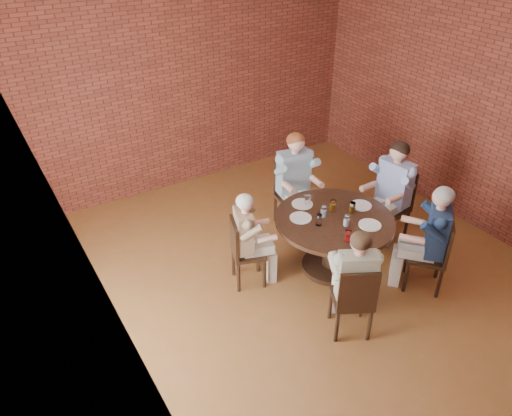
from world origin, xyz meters
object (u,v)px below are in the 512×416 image
chair_c (243,250)px  diner_d (354,283)px  chair_d (354,299)px  diner_b (295,182)px  diner_a (391,192)px  chair_b (292,190)px  chair_a (393,201)px  dining_table (333,233)px  diner_c (248,240)px  smartphone (374,223)px  diner_e (430,239)px  chair_e (435,251)px

chair_c → diner_d: (0.58, -1.26, 0.16)m
chair_d → diner_d: size_ratio=0.71×
diner_b → chair_d: size_ratio=1.52×
diner_a → chair_b: size_ratio=1.44×
chair_a → chair_d: size_ratio=1.06×
dining_table → diner_c: (-1.00, 0.32, 0.08)m
diner_b → diner_d: (-0.65, -1.94, -0.05)m
chair_a → chair_c: 2.24m
chair_a → smartphone: 1.01m
chair_a → chair_c: bearing=-102.9°
chair_d → dining_table: bearing=-90.0°
chair_c → chair_b: bearing=-40.0°
diner_a → diner_d: diner_a is taller
dining_table → chair_b: chair_b is taller
chair_b → smartphone: size_ratio=6.88×
diner_d → smartphone: 1.01m
diner_a → chair_b: 1.32m
chair_a → chair_d: chair_a is taller
dining_table → diner_b: bearing=80.9°
dining_table → smartphone: bearing=-45.0°
smartphone → diner_d: bearing=-131.3°
smartphone → diner_c: bearing=166.3°
dining_table → smartphone: (0.32, -0.32, 0.23)m
chair_a → chair_b: 1.37m
chair_b → chair_d: bearing=-99.3°
diner_c → chair_d: diner_c is taller
chair_d → diner_b: bearing=-80.9°
diner_d → diner_e: bearing=-147.3°
chair_e → diner_e: (-0.06, 0.06, 0.16)m
diner_d → diner_a: bearing=-117.5°
chair_d → chair_e: bearing=-147.4°
diner_d → chair_e: size_ratio=1.36×
diner_a → diner_b: 1.26m
chair_b → diner_c: bearing=-136.8°
chair_e → diner_c: bearing=-76.0°
diner_d → chair_b: bearing=-80.2°
chair_a → diner_b: 1.33m
chair_d → smartphone: size_ratio=6.47×
chair_d → smartphone: chair_d is taller
chair_a → diner_c: (-2.16, 0.15, 0.09)m
chair_d → chair_e: size_ratio=0.97×
diner_d → diner_e: diner_e is taller
chair_c → chair_d: chair_d is taller
chair_a → chair_d: bearing=-64.0°
dining_table → diner_b: (0.16, 1.03, 0.17)m
chair_e → smartphone: chair_e is taller
diner_b → chair_d: diner_b is taller
diner_b → chair_c: (-1.23, -0.68, -0.21)m
smartphone → diner_b: bearing=109.1°
smartphone → chair_e: bearing=-37.2°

